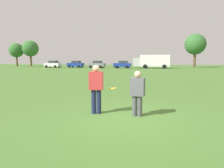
% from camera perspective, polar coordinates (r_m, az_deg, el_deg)
% --- Properties ---
extents(ground_plane, '(172.12, 172.12, 0.00)m').
position_cam_1_polar(ground_plane, '(6.74, 2.95, -9.42)').
color(ground_plane, '#47702D').
extents(player_thrower, '(0.51, 0.33, 1.73)m').
position_cam_1_polar(player_thrower, '(6.99, -4.58, -0.70)').
color(player_thrower, '#1E234C').
rests_on(player_thrower, ground).
extents(player_defender, '(0.51, 0.35, 1.53)m').
position_cam_1_polar(player_defender, '(6.72, 7.34, -2.05)').
color(player_defender, '#4C4C51').
rests_on(player_defender, ground).
extents(frisbee, '(0.27, 0.27, 0.05)m').
position_cam_1_polar(frisbee, '(7.09, 0.28, -1.19)').
color(frisbee, yellow).
extents(traffic_cone, '(0.32, 0.32, 0.48)m').
position_cam_1_polar(traffic_cone, '(14.96, 6.41, 0.41)').
color(traffic_cone, '#D8590C').
rests_on(traffic_cone, ground).
extents(parked_car_near_left, '(4.32, 2.45, 1.82)m').
position_cam_1_polar(parked_car_near_left, '(54.36, -16.65, 5.49)').
color(parked_car_near_left, silver).
rests_on(parked_car_near_left, ground).
extents(parked_car_mid_left, '(4.32, 2.45, 1.82)m').
position_cam_1_polar(parked_car_mid_left, '(53.19, -10.42, 5.64)').
color(parked_car_mid_left, navy).
rests_on(parked_car_mid_left, ground).
extents(parked_car_center, '(4.32, 2.45, 1.82)m').
position_cam_1_polar(parked_car_center, '(50.08, -4.40, 5.67)').
color(parked_car_center, slate).
rests_on(parked_car_center, ground).
extents(parked_car_mid_right, '(4.32, 2.45, 1.82)m').
position_cam_1_polar(parked_car_mid_right, '(48.88, 3.05, 5.65)').
color(parked_car_mid_right, navy).
rests_on(parked_car_mid_right, ground).
extents(box_truck, '(8.65, 3.41, 3.18)m').
position_cam_1_polar(box_truck, '(48.76, 11.53, 6.50)').
color(box_truck, white).
rests_on(box_truck, ground).
extents(tree_west_oak, '(4.60, 4.60, 7.48)m').
position_cam_1_polar(tree_west_oak, '(72.11, -25.81, 8.71)').
color(tree_west_oak, brown).
rests_on(tree_west_oak, ground).
extents(tree_west_maple, '(5.01, 5.01, 8.14)m').
position_cam_1_polar(tree_west_maple, '(68.41, -22.42, 9.39)').
color(tree_west_maple, brown).
rests_on(tree_west_maple, ground).
extents(tree_center_elm, '(5.48, 5.48, 8.91)m').
position_cam_1_polar(tree_center_elm, '(58.17, 22.82, 10.45)').
color(tree_center_elm, brown).
rests_on(tree_center_elm, ground).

